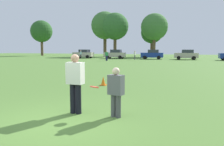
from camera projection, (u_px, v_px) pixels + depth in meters
ground_plane at (58, 122)px, 5.98m from camera, size 152.92×152.92×0.00m
player_thrower at (75, 80)px, 6.71m from camera, size 0.50×0.29×1.81m
player_defender at (116, 90)px, 6.36m from camera, size 0.48×0.34×1.44m
frisbee at (94, 87)px, 6.50m from camera, size 0.28×0.27×0.09m
traffic_cone at (103, 81)px, 12.02m from camera, size 0.32×0.32×0.48m
parked_car_near_left at (84, 54)px, 47.26m from camera, size 4.33×2.47×1.82m
parked_car_mid_left at (115, 54)px, 44.79m from camera, size 4.33×2.47×1.82m
parked_car_center at (152, 54)px, 42.80m from camera, size 4.33×2.47×1.82m
parked_car_mid_right at (186, 55)px, 40.72m from camera, size 4.33×2.47×1.82m
bystander_sideline_watcher at (81, 54)px, 44.77m from camera, size 0.47×0.52×1.64m
bystander_far_jogger at (135, 55)px, 40.52m from camera, size 0.29×0.47×1.64m
bystander_field_marshal at (107, 55)px, 36.64m from camera, size 0.49×0.52×1.65m
tree_west_oak at (41, 31)px, 63.89m from camera, size 6.20×6.20×10.08m
tree_west_maple at (105, 26)px, 57.54m from camera, size 7.10×7.10×11.54m
tree_center_elm at (115, 27)px, 55.56m from camera, size 6.71×6.71×10.91m
tree_east_birch at (152, 33)px, 54.70m from camera, size 5.29×5.29×8.60m
tree_east_oak at (154, 27)px, 52.55m from camera, size 6.34×6.34×10.30m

